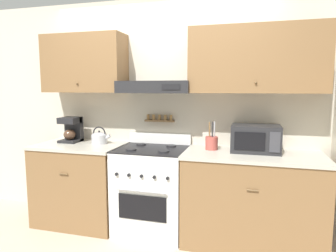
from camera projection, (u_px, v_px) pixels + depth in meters
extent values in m
plane|color=#B2A38E|center=(141.00, 246.00, 2.97)|extent=(16.00, 16.00, 0.00)
cube|color=beige|center=(161.00, 112.00, 3.49)|extent=(5.20, 0.08, 2.55)
cube|color=brown|center=(85.00, 64.00, 3.44)|extent=(0.96, 0.33, 0.65)
sphere|color=brown|center=(77.00, 83.00, 3.30)|extent=(0.02, 0.02, 0.02)
cube|color=brown|center=(256.00, 60.00, 2.95)|extent=(1.32, 0.33, 0.65)
sphere|color=brown|center=(256.00, 83.00, 2.81)|extent=(0.02, 0.02, 0.02)
cube|color=#232326|center=(155.00, 87.00, 3.23)|extent=(0.79, 0.37, 0.13)
cube|color=black|center=(171.00, 87.00, 2.99)|extent=(0.19, 0.01, 0.06)
cube|color=brown|center=(159.00, 121.00, 3.42)|extent=(0.34, 0.07, 0.02)
cylinder|color=olive|center=(148.00, 117.00, 3.45)|extent=(0.03, 0.03, 0.06)
cylinder|color=olive|center=(154.00, 117.00, 3.43)|extent=(0.03, 0.03, 0.06)
cylinder|color=olive|center=(159.00, 117.00, 3.42)|extent=(0.03, 0.03, 0.06)
cylinder|color=olive|center=(165.00, 117.00, 3.40)|extent=(0.03, 0.03, 0.06)
cylinder|color=olive|center=(171.00, 118.00, 3.38)|extent=(0.03, 0.03, 0.06)
cube|color=brown|center=(82.00, 184.00, 3.47)|extent=(0.96, 0.65, 0.89)
cube|color=#B7B2A3|center=(80.00, 145.00, 3.41)|extent=(0.98, 0.67, 0.03)
cylinder|color=brown|center=(63.00, 174.00, 3.12)|extent=(0.10, 0.01, 0.01)
cube|color=brown|center=(251.00, 201.00, 2.97)|extent=(1.32, 0.65, 0.89)
cube|color=#B7B2A3|center=(253.00, 155.00, 2.91)|extent=(1.34, 0.67, 0.03)
cylinder|color=brown|center=(252.00, 190.00, 2.62)|extent=(0.10, 0.01, 0.01)
cube|color=white|center=(152.00, 190.00, 3.24)|extent=(0.73, 0.62, 0.90)
cube|color=black|center=(142.00, 208.00, 2.95)|extent=(0.50, 0.01, 0.25)
cylinder|color=#ADAFB5|center=(141.00, 191.00, 2.90)|extent=(0.51, 0.02, 0.02)
cube|color=black|center=(152.00, 149.00, 3.19)|extent=(0.73, 0.62, 0.01)
cylinder|color=#232326|center=(131.00, 150.00, 3.09)|extent=(0.11, 0.11, 0.02)
cylinder|color=#232326|center=(164.00, 151.00, 3.00)|extent=(0.11, 0.11, 0.02)
cylinder|color=#232326|center=(141.00, 144.00, 3.37)|extent=(0.11, 0.11, 0.02)
cylinder|color=#232326|center=(171.00, 146.00, 3.28)|extent=(0.11, 0.11, 0.02)
cylinder|color=black|center=(116.00, 174.00, 2.97)|extent=(0.03, 0.02, 0.03)
cylinder|color=black|center=(129.00, 175.00, 2.93)|extent=(0.03, 0.02, 0.03)
cylinder|color=black|center=(141.00, 176.00, 2.90)|extent=(0.03, 0.02, 0.03)
cylinder|color=black|center=(154.00, 177.00, 2.87)|extent=(0.03, 0.02, 0.03)
cylinder|color=black|center=(168.00, 178.00, 2.83)|extent=(0.03, 0.02, 0.03)
cube|color=white|center=(160.00, 138.00, 3.46)|extent=(0.73, 0.04, 0.12)
cylinder|color=#B7B7BC|center=(99.00, 139.00, 3.43)|extent=(0.18, 0.18, 0.10)
ellipsoid|color=#B7B7BC|center=(99.00, 135.00, 3.42)|extent=(0.17, 0.17, 0.06)
sphere|color=black|center=(99.00, 132.00, 3.42)|extent=(0.02, 0.02, 0.02)
cylinder|color=#B7B7BC|center=(106.00, 138.00, 3.40)|extent=(0.11, 0.04, 0.09)
torus|color=black|center=(99.00, 133.00, 3.42)|extent=(0.16, 0.01, 0.16)
cube|color=black|center=(71.00, 141.00, 3.53)|extent=(0.21, 0.23, 0.03)
cube|color=black|center=(74.00, 129.00, 3.59)|extent=(0.21, 0.08, 0.29)
cube|color=black|center=(69.00, 120.00, 3.49)|extent=(0.21, 0.19, 0.07)
ellipsoid|color=#4C3323|center=(70.00, 135.00, 3.50)|extent=(0.14, 0.14, 0.12)
cube|color=#232326|center=(256.00, 138.00, 2.99)|extent=(0.47, 0.35, 0.27)
cube|color=black|center=(250.00, 141.00, 2.83)|extent=(0.28, 0.01, 0.17)
cube|color=#38383D|center=(275.00, 142.00, 2.77)|extent=(0.09, 0.01, 0.19)
cylinder|color=#B24C42|center=(212.00, 143.00, 3.09)|extent=(0.13, 0.13, 0.13)
cylinder|color=olive|center=(210.00, 130.00, 3.07)|extent=(0.01, 0.05, 0.16)
cylinder|color=#28282B|center=(212.00, 129.00, 3.07)|extent=(0.01, 0.04, 0.16)
cylinder|color=#B2B2B7|center=(214.00, 129.00, 3.08)|extent=(0.01, 0.03, 0.16)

